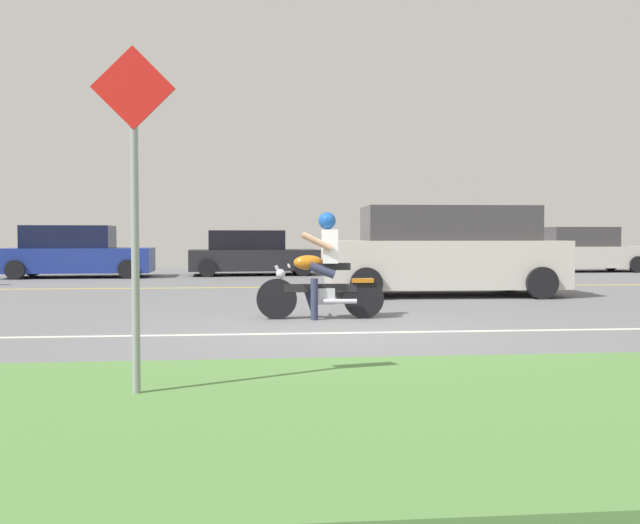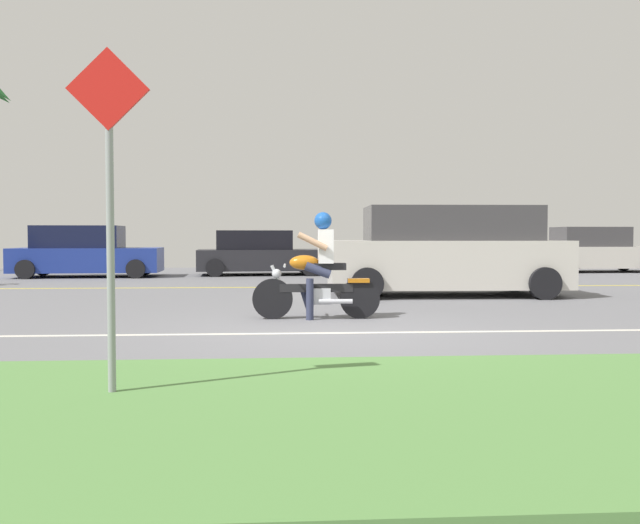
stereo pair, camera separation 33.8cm
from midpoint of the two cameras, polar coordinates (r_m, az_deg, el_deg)
name	(u,v)px [view 2 (the right image)]	position (r m, az deg, el deg)	size (l,w,h in m)	color
ground	(320,308)	(11.88, 0.84, -3.93)	(56.00, 30.00, 0.04)	slate
grass_median	(388,409)	(4.92, 7.77, -12.21)	(56.00, 3.80, 0.06)	#548442
lane_line_near	(337,333)	(8.76, 2.54, -5.99)	(50.40, 0.12, 0.01)	silver
lane_line_far	(307,287)	(16.49, -0.48, -2.12)	(50.40, 0.12, 0.01)	yellow
motorcyclist	(317,274)	(10.19, 0.73, -1.00)	(1.93, 0.63, 1.61)	black
suv_nearby	(448,252)	(14.41, 11.37, 0.81)	(5.09, 2.23, 1.86)	beige
parked_car_0	(85,253)	(21.69, -18.76, 0.72)	(4.40, 2.02, 1.56)	navy
parked_car_1	(259,254)	(21.73, -4.70, 0.68)	(4.18, 2.23, 1.42)	#232328
parked_car_2	(447,252)	(22.23, 11.07, 0.82)	(4.26, 1.91, 1.54)	silver
parked_car_3	(595,251)	(25.25, 22.48, 0.86)	(4.00, 1.89, 1.55)	beige
street_sign	(110,188)	(5.34, -15.58, 6.06)	(0.62, 0.06, 2.67)	gray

